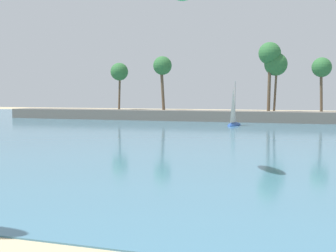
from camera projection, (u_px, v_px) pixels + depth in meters
The scene contains 3 objects.
sea at pixel (291, 128), 62.16m from camera, with size 220.00×104.17×0.06m, color teal.
palm_headland at pixel (301, 106), 73.30m from camera, with size 103.96×6.10×13.24m.
sailboat_mid_bay at pixel (234, 121), 66.43m from camera, with size 1.89×4.82×6.81m.
Camera 1 is at (4.38, -5.63, 4.57)m, focal length 49.35 mm.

